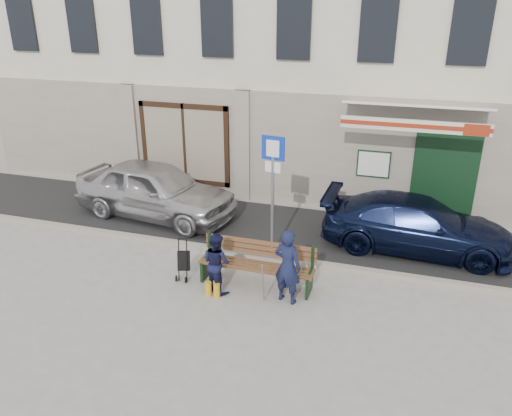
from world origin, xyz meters
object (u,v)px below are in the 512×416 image
at_px(man, 288,266).
at_px(stroller, 184,262).
at_px(car_silver, 155,190).
at_px(bench, 254,265).
at_px(woman, 217,263).
at_px(parking_sign, 273,177).
at_px(car_navy, 417,225).

distance_m(man, stroller, 2.34).
height_order(car_silver, stroller, car_silver).
distance_m(bench, woman, 0.80).
distance_m(parking_sign, man, 2.21).
distance_m(car_navy, man, 3.87).
distance_m(car_silver, car_navy, 6.80).
relative_size(car_silver, bench, 1.87).
relative_size(man, stroller, 1.73).
xyz_separation_m(bench, man, (0.80, -0.39, 0.31)).
xyz_separation_m(car_navy, stroller, (-4.67, -2.86, -0.25)).
bearing_deg(car_silver, woman, -128.03).
bearing_deg(man, stroller, 10.22).
bearing_deg(man, car_silver, -19.17).
bearing_deg(car_silver, bench, -118.18).
xyz_separation_m(car_silver, parking_sign, (3.65, -1.32, 1.17)).
bearing_deg(car_navy, woman, 130.78).
height_order(car_navy, bench, car_navy).
distance_m(parking_sign, woman, 2.27).
height_order(car_silver, woman, car_silver).
xyz_separation_m(parking_sign, bench, (-0.01, -1.31, -1.47)).
height_order(man, stroller, man).
bearing_deg(car_silver, man, -116.57).
bearing_deg(stroller, parking_sign, 27.30).
bearing_deg(parking_sign, car_silver, 168.43).
distance_m(car_silver, stroller, 3.56).
distance_m(bench, stroller, 1.52).
bearing_deg(bench, woman, -146.70).
distance_m(car_navy, bench, 4.14).
xyz_separation_m(woman, stroller, (-0.85, 0.24, -0.24)).
height_order(car_silver, bench, car_silver).
bearing_deg(bench, parking_sign, 89.49).
relative_size(car_navy, woman, 3.46).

